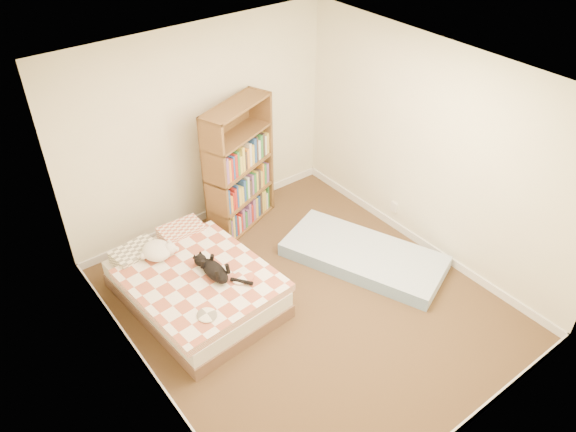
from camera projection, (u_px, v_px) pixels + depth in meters
room at (307, 213)px, 5.32m from camera, size 3.51×4.01×2.51m
bed at (194, 284)px, 5.95m from camera, size 1.42×1.87×0.47m
bookshelf at (239, 183)px, 6.87m from camera, size 1.10×0.67×1.65m
floor_mattress at (364, 256)px, 6.53m from camera, size 1.45×2.01×0.17m
black_cat at (213, 269)px, 5.73m from camera, size 0.27×0.71×0.16m
white_dog at (158, 251)px, 5.95m from camera, size 0.38×0.40×0.16m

